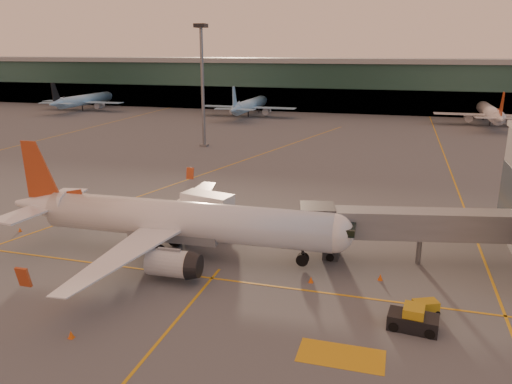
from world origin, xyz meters
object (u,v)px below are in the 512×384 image
(main_airplane, at_px, (174,221))
(gpu_cart, at_px, (426,308))
(pushback_tug, at_px, (413,320))
(catering_truck, at_px, (208,210))

(main_airplane, distance_m, gpu_cart, 25.34)
(main_airplane, bearing_deg, pushback_tug, -21.09)
(gpu_cart, distance_m, pushback_tug, 2.84)
(pushback_tug, bearing_deg, main_airplane, 166.64)
(gpu_cart, height_order, pushback_tug, pushback_tug)
(catering_truck, bearing_deg, gpu_cart, -16.06)
(main_airplane, xyz_separation_m, catering_truck, (0.87, 7.24, -1.03))
(catering_truck, xyz_separation_m, pushback_tug, (22.61, -15.57, -1.83))
(main_airplane, distance_m, pushback_tug, 25.08)
(main_airplane, xyz_separation_m, gpu_cart, (24.50, -5.69, -3.08))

